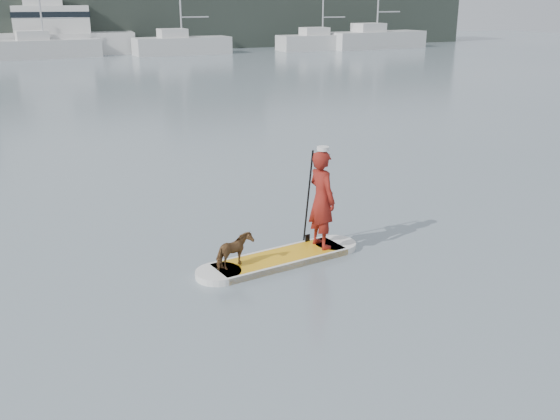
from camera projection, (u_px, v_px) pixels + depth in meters
name	position (u px, v px, depth m)	size (l,w,h in m)	color
ground	(77.00, 312.00, 9.53)	(140.00, 140.00, 0.00)	slate
paddleboard	(280.00, 259.00, 11.34)	(3.26, 1.22, 0.12)	gold
paddler	(322.00, 199.00, 11.48)	(0.67, 0.44, 1.85)	maroon
white_cap	(323.00, 149.00, 11.18)	(0.22, 0.22, 0.07)	silver
dog	(234.00, 251.00, 10.76)	(0.32, 0.70, 0.59)	brown
paddle	(308.00, 208.00, 11.78)	(0.10, 0.30, 2.00)	black
sailboat_d	(44.00, 46.00, 50.20)	(8.80, 3.44, 12.66)	silver
sailboat_e	(181.00, 44.00, 53.40)	(8.29, 3.04, 11.85)	silver
sailboat_f	(322.00, 40.00, 58.17)	(8.64, 2.81, 12.83)	silver
motor_yacht_a	(61.00, 32.00, 52.87)	(11.25, 4.20, 6.62)	silver
shore_mass	(18.00, 17.00, 55.02)	(90.00, 6.00, 6.00)	black
shore_building_east	(211.00, 4.00, 62.02)	(10.00, 4.00, 8.00)	black
sailboat_g	(376.00, 38.00, 60.04)	(10.25, 4.08, 14.19)	silver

